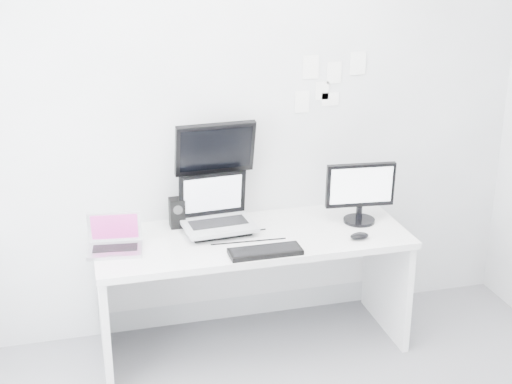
# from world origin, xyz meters

# --- Properties ---
(back_wall) EXTENTS (3.60, 0.00, 3.60)m
(back_wall) POSITION_xyz_m (0.00, 1.60, 1.35)
(back_wall) COLOR silver
(back_wall) RESTS_ON ground
(desk) EXTENTS (1.80, 0.70, 0.73)m
(desk) POSITION_xyz_m (0.00, 1.25, 0.36)
(desk) COLOR silver
(desk) RESTS_ON ground
(macbook) EXTENTS (0.32, 0.25, 0.22)m
(macbook) POSITION_xyz_m (-0.78, 1.21, 0.84)
(macbook) COLOR #B2B3B7
(macbook) RESTS_ON desk
(speaker) EXTENTS (0.10, 0.10, 0.18)m
(speaker) POSITION_xyz_m (-0.40, 1.48, 0.82)
(speaker) COLOR black
(speaker) RESTS_ON desk
(dell_laptop) EXTENTS (0.43, 0.35, 0.34)m
(dell_laptop) POSITION_xyz_m (-0.17, 1.33, 0.90)
(dell_laptop) COLOR #A5A8AC
(dell_laptop) RESTS_ON desk
(rear_monitor) EXTENTS (0.48, 0.20, 0.64)m
(rear_monitor) POSITION_xyz_m (-0.16, 1.51, 1.05)
(rear_monitor) COLOR black
(rear_monitor) RESTS_ON desk
(samsung_monitor) EXTENTS (0.43, 0.23, 0.38)m
(samsung_monitor) POSITION_xyz_m (0.68, 1.28, 0.92)
(samsung_monitor) COLOR black
(samsung_monitor) RESTS_ON desk
(keyboard) EXTENTS (0.40, 0.14, 0.03)m
(keyboard) POSITION_xyz_m (0.01, 0.98, 0.74)
(keyboard) COLOR black
(keyboard) RESTS_ON desk
(mouse) EXTENTS (0.12, 0.08, 0.04)m
(mouse) POSITION_xyz_m (0.58, 1.04, 0.75)
(mouse) COLOR black
(mouse) RESTS_ON desk
(wall_note_0) EXTENTS (0.10, 0.00, 0.14)m
(wall_note_0) POSITION_xyz_m (0.45, 1.59, 1.62)
(wall_note_0) COLOR white
(wall_note_0) RESTS_ON back_wall
(wall_note_1) EXTENTS (0.09, 0.00, 0.13)m
(wall_note_1) POSITION_xyz_m (0.60, 1.59, 1.58)
(wall_note_1) COLOR white
(wall_note_1) RESTS_ON back_wall
(wall_note_2) EXTENTS (0.10, 0.00, 0.14)m
(wall_note_2) POSITION_xyz_m (0.75, 1.59, 1.63)
(wall_note_2) COLOR white
(wall_note_2) RESTS_ON back_wall
(wall_note_3) EXTENTS (0.11, 0.00, 0.08)m
(wall_note_3) POSITION_xyz_m (0.58, 1.59, 1.42)
(wall_note_3) COLOR white
(wall_note_3) RESTS_ON back_wall
(wall_note_4) EXTENTS (0.09, 0.00, 0.13)m
(wall_note_4) POSITION_xyz_m (0.40, 1.59, 1.41)
(wall_note_4) COLOR white
(wall_note_4) RESTS_ON back_wall
(wall_note_5) EXTENTS (0.08, 0.00, 0.11)m
(wall_note_5) POSITION_xyz_m (0.53, 1.59, 1.47)
(wall_note_5) COLOR white
(wall_note_5) RESTS_ON back_wall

